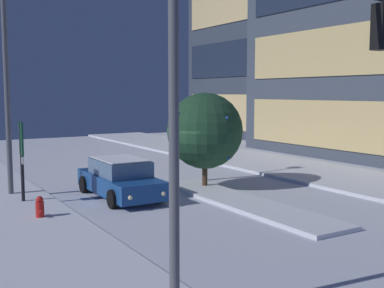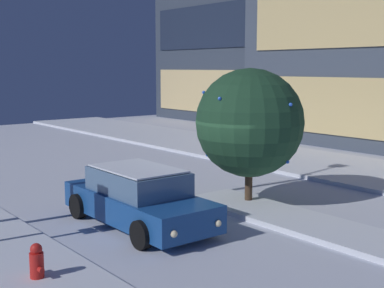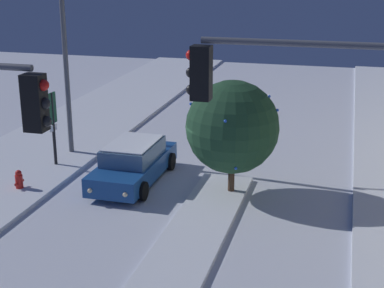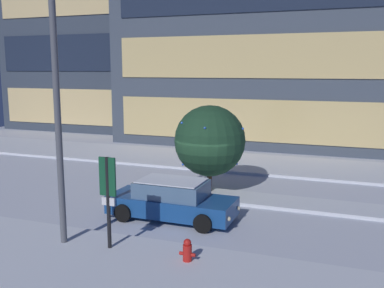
{
  "view_description": "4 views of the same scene",
  "coord_description": "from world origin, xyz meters",
  "px_view_note": "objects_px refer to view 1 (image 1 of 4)",
  "views": [
    {
      "loc": [
        16.72,
        -9.75,
        3.97
      ],
      "look_at": [
        -1.53,
        1.3,
        1.7
      ],
      "focal_mm": 45.39,
      "sensor_mm": 36.0,
      "label": 1
    },
    {
      "loc": [
        10.78,
        -9.76,
        3.98
      ],
      "look_at": [
        -0.77,
        -0.49,
        1.83
      ],
      "focal_mm": 49.43,
      "sensor_mm": 36.0,
      "label": 2
    },
    {
      "loc": [
        18.33,
        4.52,
        7.76
      ],
      "look_at": [
        0.02,
        -0.43,
        1.69
      ],
      "focal_mm": 54.52,
      "sensor_mm": 36.0,
      "label": 3
    },
    {
      "loc": [
        5.98,
        -17.18,
        5.53
      ],
      "look_at": [
        -0.66,
        0.67,
        2.27
      ],
      "focal_mm": 41.26,
      "sensor_mm": 36.0,
      "label": 4
    }
  ],
  "objects_px": {
    "traffic_light_corner_near_right": "(277,70)",
    "street_lamp_arched": "(25,53)",
    "decorated_tree_median": "(205,131)",
    "car_near": "(120,179)",
    "fire_hydrant": "(40,209)",
    "parking_info_sign": "(22,152)"
  },
  "relations": [
    {
      "from": "fire_hydrant",
      "to": "decorated_tree_median",
      "type": "bearing_deg",
      "value": 103.31
    },
    {
      "from": "traffic_light_corner_near_right",
      "to": "fire_hydrant",
      "type": "relative_size",
      "value": 7.79
    },
    {
      "from": "street_lamp_arched",
      "to": "fire_hydrant",
      "type": "relative_size",
      "value": 10.67
    },
    {
      "from": "decorated_tree_median",
      "to": "street_lamp_arched",
      "type": "bearing_deg",
      "value": -111.39
    },
    {
      "from": "car_near",
      "to": "street_lamp_arched",
      "type": "height_order",
      "value": "street_lamp_arched"
    },
    {
      "from": "fire_hydrant",
      "to": "decorated_tree_median",
      "type": "height_order",
      "value": "decorated_tree_median"
    },
    {
      "from": "car_near",
      "to": "traffic_light_corner_near_right",
      "type": "distance_m",
      "value": 10.56
    },
    {
      "from": "car_near",
      "to": "traffic_light_corner_near_right",
      "type": "bearing_deg",
      "value": -4.76
    },
    {
      "from": "traffic_light_corner_near_right",
      "to": "street_lamp_arched",
      "type": "bearing_deg",
      "value": 98.95
    },
    {
      "from": "traffic_light_corner_near_right",
      "to": "fire_hydrant",
      "type": "height_order",
      "value": "traffic_light_corner_near_right"
    },
    {
      "from": "decorated_tree_median",
      "to": "car_near",
      "type": "bearing_deg",
      "value": -94.2
    },
    {
      "from": "car_near",
      "to": "decorated_tree_median",
      "type": "xyz_separation_m",
      "value": [
        0.27,
        3.65,
        1.7
      ]
    },
    {
      "from": "decorated_tree_median",
      "to": "traffic_light_corner_near_right",
      "type": "bearing_deg",
      "value": -25.44
    },
    {
      "from": "traffic_light_corner_near_right",
      "to": "parking_info_sign",
      "type": "bearing_deg",
      "value": 103.59
    },
    {
      "from": "fire_hydrant",
      "to": "street_lamp_arched",
      "type": "bearing_deg",
      "value": 171.0
    },
    {
      "from": "fire_hydrant",
      "to": "car_near",
      "type": "bearing_deg",
      "value": 119.28
    },
    {
      "from": "street_lamp_arched",
      "to": "car_near",
      "type": "bearing_deg",
      "value": -45.29
    },
    {
      "from": "parking_info_sign",
      "to": "car_near",
      "type": "bearing_deg",
      "value": -8.03
    },
    {
      "from": "fire_hydrant",
      "to": "decorated_tree_median",
      "type": "distance_m",
      "value": 7.61
    },
    {
      "from": "parking_info_sign",
      "to": "decorated_tree_median",
      "type": "height_order",
      "value": "decorated_tree_median"
    },
    {
      "from": "street_lamp_arched",
      "to": "decorated_tree_median",
      "type": "relative_size",
      "value": 2.13
    },
    {
      "from": "traffic_light_corner_near_right",
      "to": "decorated_tree_median",
      "type": "distance_m",
      "value": 10.8
    }
  ]
}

